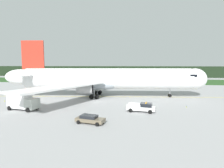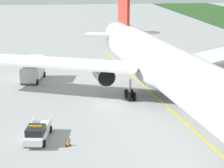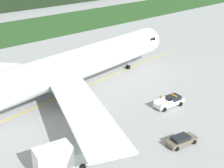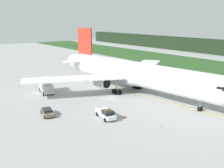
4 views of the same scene
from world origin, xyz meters
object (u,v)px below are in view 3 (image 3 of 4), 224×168
at_px(ops_pickup_truck, 170,101).
at_px(staff_car, 181,140).
at_px(catering_truck, 59,158).
at_px(apron_cone, 162,96).
at_px(airliner, 66,69).

xyz_separation_m(ops_pickup_truck, staff_car, (-8.14, -8.25, -0.20)).
distance_m(catering_truck, apron_cone, 26.00).
bearing_deg(catering_truck, staff_car, -22.59).
bearing_deg(catering_truck, airliner, 52.07).
distance_m(catering_truck, staff_car, 16.97).
distance_m(airliner, apron_cone, 17.99).
height_order(ops_pickup_truck, staff_car, ops_pickup_truck).
distance_m(ops_pickup_truck, staff_car, 11.59).
xyz_separation_m(ops_pickup_truck, apron_cone, (1.72, 3.11, -0.58)).
distance_m(airliner, catering_truck, 22.63).
height_order(ops_pickup_truck, apron_cone, ops_pickup_truck).
bearing_deg(catering_truck, ops_pickup_truck, 4.20).
height_order(airliner, staff_car, airliner).
height_order(catering_truck, apron_cone, catering_truck).
height_order(ops_pickup_truck, catering_truck, catering_truck).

